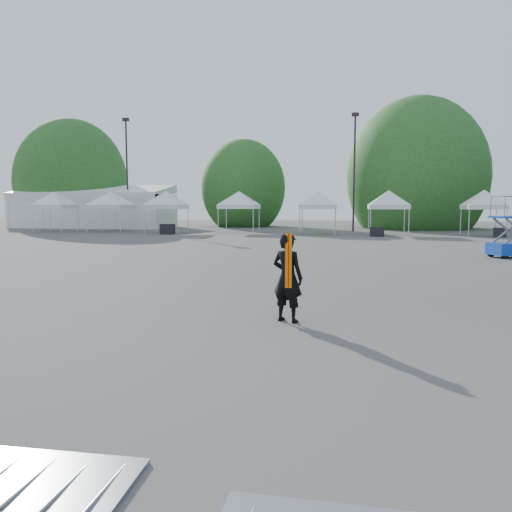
# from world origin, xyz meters

# --- Properties ---
(ground) EXTENTS (120.00, 120.00, 0.00)m
(ground) POSITION_xyz_m (0.00, 0.00, 0.00)
(ground) COLOR #474442
(ground) RESTS_ON ground
(marquee) EXTENTS (15.00, 6.25, 4.23)m
(marquee) POSITION_xyz_m (-22.00, 35.00, 1.97)
(marquee) COLOR white
(marquee) RESTS_ON ground
(light_pole_west) EXTENTS (0.60, 0.25, 10.30)m
(light_pole_west) POSITION_xyz_m (-18.00, 34.00, 5.77)
(light_pole_west) COLOR black
(light_pole_west) RESTS_ON ground
(light_pole_east) EXTENTS (0.60, 0.25, 9.80)m
(light_pole_east) POSITION_xyz_m (3.00, 32.00, 5.52)
(light_pole_east) COLOR black
(light_pole_east) RESTS_ON ground
(tree_far_w) EXTENTS (4.80, 4.80, 7.30)m
(tree_far_w) POSITION_xyz_m (-26.00, 38.00, 4.54)
(tree_far_w) COLOR #382314
(tree_far_w) RESTS_ON ground
(tree_mid_w) EXTENTS (4.16, 4.16, 6.33)m
(tree_mid_w) POSITION_xyz_m (-8.00, 40.00, 3.93)
(tree_mid_w) COLOR #382314
(tree_mid_w) RESTS_ON ground
(tree_mid_e) EXTENTS (5.12, 5.12, 7.79)m
(tree_mid_e) POSITION_xyz_m (9.00, 39.00, 4.84)
(tree_mid_e) COLOR #382314
(tree_mid_e) RESTS_ON ground
(tent_a) EXTENTS (3.90, 3.90, 3.88)m
(tent_a) POSITION_xyz_m (-21.71, 27.71, 3.06)
(tent_a) COLOR silver
(tent_a) RESTS_ON ground
(tent_b) EXTENTS (4.41, 4.41, 3.88)m
(tent_b) POSITION_xyz_m (-17.09, 28.56, 3.06)
(tent_b) COLOR silver
(tent_b) RESTS_ON ground
(tent_c) EXTENTS (4.08, 4.08, 3.88)m
(tent_c) POSITION_xyz_m (-11.73, 27.25, 3.06)
(tent_c) COLOR silver
(tent_c) RESTS_ON ground
(tent_d) EXTENTS (4.26, 4.26, 3.88)m
(tent_d) POSITION_xyz_m (-6.14, 28.84, 3.06)
(tent_d) COLOR silver
(tent_d) RESTS_ON ground
(tent_e) EXTENTS (4.00, 4.00, 3.88)m
(tent_e) POSITION_xyz_m (0.26, 27.75, 3.06)
(tent_e) COLOR silver
(tent_e) RESTS_ON ground
(tent_f) EXTENTS (4.10, 4.10, 3.88)m
(tent_f) POSITION_xyz_m (5.47, 27.80, 3.06)
(tent_f) COLOR silver
(tent_f) RESTS_ON ground
(tent_g) EXTENTS (3.80, 3.80, 3.88)m
(tent_g) POSITION_xyz_m (12.10, 27.51, 3.06)
(tent_g) COLOR silver
(tent_g) RESTS_ON ground
(man) EXTENTS (0.76, 0.65, 1.77)m
(man) POSITION_xyz_m (1.03, -1.11, 0.89)
(man) COLOR black
(man) RESTS_ON ground
(barrier_left) EXTENTS (2.02, 1.02, 0.06)m
(barrier_left) POSITION_xyz_m (-0.60, -7.25, 0.03)
(barrier_left) COLOR gray
(barrier_left) RESTS_ON ground
(crate_west) EXTENTS (1.01, 0.79, 0.77)m
(crate_west) POSITION_xyz_m (-11.13, 25.75, 0.39)
(crate_west) COLOR black
(crate_west) RESTS_ON ground
(crate_mid) EXTENTS (1.03, 0.91, 0.67)m
(crate_mid) POSITION_xyz_m (4.55, 25.63, 0.34)
(crate_mid) COLOR black
(crate_mid) RESTS_ON ground
(crate_east) EXTENTS (1.01, 0.88, 0.66)m
(crate_east) POSITION_xyz_m (12.98, 26.41, 0.33)
(crate_east) COLOR black
(crate_east) RESTS_ON ground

